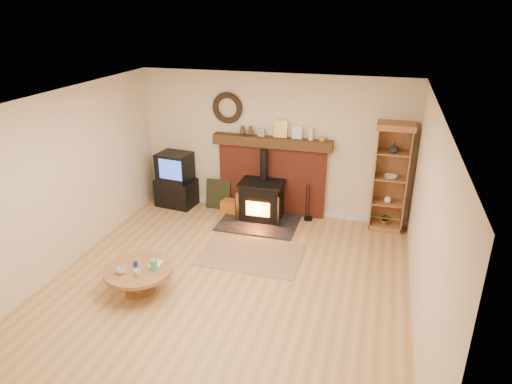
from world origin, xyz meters
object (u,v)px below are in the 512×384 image
(curio_cabinet, at_px, (390,177))
(coffee_table, at_px, (139,273))
(tv_unit, at_px, (176,181))
(wood_stove, at_px, (261,202))

(curio_cabinet, relative_size, coffee_table, 2.05)
(curio_cabinet, xyz_separation_m, coffee_table, (-3.19, -2.98, -0.63))
(tv_unit, distance_m, coffee_table, 3.00)
(wood_stove, height_order, tv_unit, wood_stove)
(coffee_table, bearing_deg, curio_cabinet, 43.02)
(tv_unit, xyz_separation_m, coffee_table, (0.79, -2.89, -0.19))
(tv_unit, relative_size, coffee_table, 1.15)
(wood_stove, bearing_deg, curio_cabinet, 7.26)
(wood_stove, relative_size, tv_unit, 1.31)
(curio_cabinet, height_order, coffee_table, curio_cabinet)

